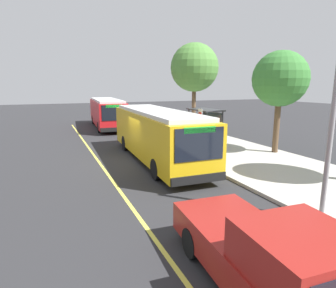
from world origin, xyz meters
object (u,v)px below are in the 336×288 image
transit_bus_main (157,133)px  pickup_truck (271,261)px  waiting_bench (208,136)px  route_sign_post (200,125)px  transit_bus_second (107,112)px

transit_bus_main → pickup_truck: bearing=-9.4°
waiting_bench → transit_bus_main: bearing=-61.1°
pickup_truck → route_sign_post: bearing=157.3°
waiting_bench → transit_bus_second: bearing=-156.8°
transit_bus_main → waiting_bench: 5.93m
pickup_truck → waiting_bench: size_ratio=3.45×
transit_bus_second → waiting_bench: size_ratio=6.73×
transit_bus_main → transit_bus_second: 14.66m
transit_bus_main → transit_bus_second: same height
transit_bus_main → route_sign_post: bearing=88.1°
transit_bus_second → route_sign_post: bearing=10.5°
waiting_bench → route_sign_post: size_ratio=0.57×
transit_bus_second → pickup_truck: (25.86, -1.92, -0.76)m
transit_bus_main → pickup_truck: size_ratio=1.96×
pickup_truck → transit_bus_second: bearing=175.8°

